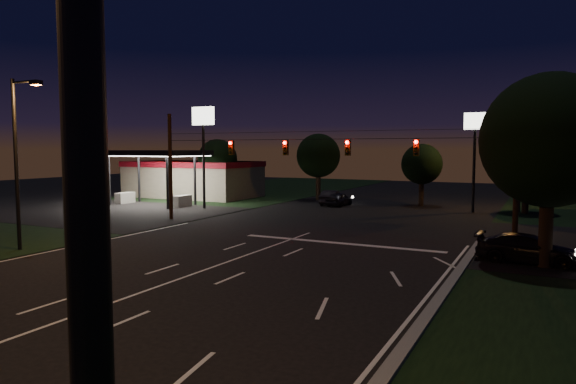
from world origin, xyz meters
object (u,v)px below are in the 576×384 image
Objects in this scene: tree_right_near at (550,142)px; car_cross at (528,249)px; utility_pole_right at (514,246)px; car_oncoming_b at (331,197)px; car_oncoming_a at (339,199)px.

tree_right_near reaches higher than car_cross.
tree_right_near reaches higher than utility_pole_right.
car_oncoming_b is at bearing 132.66° from tree_right_near.
tree_right_near is at bearing 133.45° from car_oncoming_a.
car_oncoming_a is 0.80× the size of car_cross.
tree_right_near is at bearing -123.19° from car_cross.
tree_right_near is at bearing -72.47° from utility_pole_right.
tree_right_near reaches higher than car_oncoming_a.
car_cross is at bearing -79.32° from utility_pole_right.
car_oncoming_a is at bearing 131.86° from tree_right_near.
utility_pole_right is 21.76m from car_oncoming_a.
car_oncoming_a is at bearing 137.38° from utility_pole_right.
car_oncoming_b is at bearing 138.05° from utility_pole_right.
car_cross is at bearing 143.58° from tree_right_near.
car_oncoming_b is 0.89× the size of car_cross.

